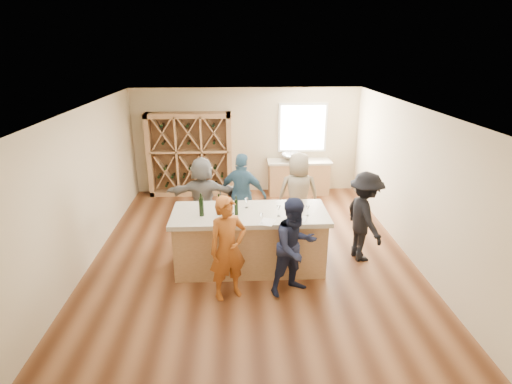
{
  "coord_description": "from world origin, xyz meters",
  "views": [
    {
      "loc": [
        -0.24,
        -7.02,
        3.82
      ],
      "look_at": [
        0.1,
        0.2,
        1.15
      ],
      "focal_mm": 28.0,
      "sensor_mm": 36.0,
      "label": 1
    }
  ],
  "objects_px": {
    "person_near_left": "(228,249)",
    "sink": "(292,157)",
    "wine_bottle_c": "(219,207)",
    "person_near_right": "(295,247)",
    "wine_rack": "(190,155)",
    "person_far_mid": "(243,195)",
    "wine_bottle_d": "(224,209)",
    "wine_bottle_a": "(201,207)",
    "person_far_left": "(203,196)",
    "tasting_counter_base": "(250,242)",
    "wine_bottle_e": "(236,207)",
    "person_far_right": "(298,194)",
    "person_server": "(364,217)"
  },
  "relations": [
    {
      "from": "person_far_right",
      "to": "person_far_left",
      "type": "height_order",
      "value": "person_far_right"
    },
    {
      "from": "sink",
      "to": "person_near_right",
      "type": "height_order",
      "value": "person_near_right"
    },
    {
      "from": "wine_bottle_a",
      "to": "wine_bottle_d",
      "type": "relative_size",
      "value": 1.17
    },
    {
      "from": "wine_bottle_c",
      "to": "person_far_mid",
      "type": "height_order",
      "value": "person_far_mid"
    },
    {
      "from": "wine_rack",
      "to": "person_far_mid",
      "type": "height_order",
      "value": "wine_rack"
    },
    {
      "from": "person_far_mid",
      "to": "person_server",
      "type": "bearing_deg",
      "value": 172.17
    },
    {
      "from": "person_far_left",
      "to": "sink",
      "type": "bearing_deg",
      "value": -133.94
    },
    {
      "from": "wine_rack",
      "to": "wine_bottle_a",
      "type": "height_order",
      "value": "wine_rack"
    },
    {
      "from": "wine_bottle_a",
      "to": "wine_bottle_c",
      "type": "xyz_separation_m",
      "value": [
        0.3,
        0.03,
        -0.02
      ]
    },
    {
      "from": "wine_bottle_a",
      "to": "wine_bottle_d",
      "type": "distance_m",
      "value": 0.4
    },
    {
      "from": "wine_bottle_a",
      "to": "person_far_mid",
      "type": "bearing_deg",
      "value": 64.68
    },
    {
      "from": "tasting_counter_base",
      "to": "wine_bottle_a",
      "type": "bearing_deg",
      "value": -171.53
    },
    {
      "from": "wine_rack",
      "to": "tasting_counter_base",
      "type": "height_order",
      "value": "wine_rack"
    },
    {
      "from": "sink",
      "to": "wine_bottle_c",
      "type": "relative_size",
      "value": 1.82
    },
    {
      "from": "wine_rack",
      "to": "wine_bottle_a",
      "type": "bearing_deg",
      "value": -81.09
    },
    {
      "from": "tasting_counter_base",
      "to": "person_near_right",
      "type": "relative_size",
      "value": 1.59
    },
    {
      "from": "sink",
      "to": "person_near_right",
      "type": "bearing_deg",
      "value": -96.86
    },
    {
      "from": "person_far_right",
      "to": "wine_bottle_e",
      "type": "bearing_deg",
      "value": 49.94
    },
    {
      "from": "person_near_right",
      "to": "wine_bottle_e",
      "type": "bearing_deg",
      "value": 114.69
    },
    {
      "from": "wine_bottle_e",
      "to": "person_server",
      "type": "bearing_deg",
      "value": 7.49
    },
    {
      "from": "wine_rack",
      "to": "person_near_left",
      "type": "distance_m",
      "value": 4.9
    },
    {
      "from": "person_far_mid",
      "to": "wine_bottle_e",
      "type": "bearing_deg",
      "value": 105.54
    },
    {
      "from": "sink",
      "to": "wine_bottle_a",
      "type": "relative_size",
      "value": 1.65
    },
    {
      "from": "wine_bottle_d",
      "to": "person_near_right",
      "type": "xyz_separation_m",
      "value": [
        1.12,
        -0.64,
        -0.4
      ]
    },
    {
      "from": "sink",
      "to": "wine_bottle_e",
      "type": "xyz_separation_m",
      "value": [
        -1.48,
        -3.92,
        0.2
      ]
    },
    {
      "from": "wine_rack",
      "to": "person_far_left",
      "type": "relative_size",
      "value": 1.31
    },
    {
      "from": "person_far_right",
      "to": "person_far_left",
      "type": "relative_size",
      "value": 1.06
    },
    {
      "from": "person_near_right",
      "to": "wine_rack",
      "type": "bearing_deg",
      "value": 87.21
    },
    {
      "from": "wine_bottle_c",
      "to": "person_near_right",
      "type": "distance_m",
      "value": 1.48
    },
    {
      "from": "wine_bottle_d",
      "to": "person_far_right",
      "type": "bearing_deg",
      "value": 46.07
    },
    {
      "from": "wine_bottle_d",
      "to": "wine_bottle_e",
      "type": "bearing_deg",
      "value": 22.43
    },
    {
      "from": "wine_bottle_c",
      "to": "wine_bottle_e",
      "type": "distance_m",
      "value": 0.29
    },
    {
      "from": "wine_bottle_e",
      "to": "tasting_counter_base",
      "type": "bearing_deg",
      "value": 23.97
    },
    {
      "from": "wine_bottle_a",
      "to": "person_far_right",
      "type": "relative_size",
      "value": 0.19
    },
    {
      "from": "sink",
      "to": "person_near_left",
      "type": "xyz_separation_m",
      "value": [
        -1.62,
        -4.71,
        -0.16
      ]
    },
    {
      "from": "wine_bottle_d",
      "to": "person_near_right",
      "type": "relative_size",
      "value": 0.17
    },
    {
      "from": "wine_bottle_a",
      "to": "wine_bottle_c",
      "type": "bearing_deg",
      "value": 6.34
    },
    {
      "from": "wine_bottle_a",
      "to": "person_near_right",
      "type": "bearing_deg",
      "value": -24.92
    },
    {
      "from": "person_far_left",
      "to": "wine_bottle_d",
      "type": "bearing_deg",
      "value": 106.39
    },
    {
      "from": "wine_bottle_c",
      "to": "wine_bottle_d",
      "type": "distance_m",
      "value": 0.13
    },
    {
      "from": "person_near_right",
      "to": "person_far_left",
      "type": "bearing_deg",
      "value": 97.91
    },
    {
      "from": "wine_bottle_e",
      "to": "person_far_left",
      "type": "relative_size",
      "value": 0.16
    },
    {
      "from": "person_near_right",
      "to": "person_server",
      "type": "bearing_deg",
      "value": 8.62
    },
    {
      "from": "wine_bottle_e",
      "to": "person_near_left",
      "type": "bearing_deg",
      "value": -99.88
    },
    {
      "from": "person_near_left",
      "to": "sink",
      "type": "bearing_deg",
      "value": 46.25
    },
    {
      "from": "tasting_counter_base",
      "to": "wine_bottle_e",
      "type": "height_order",
      "value": "wine_bottle_e"
    },
    {
      "from": "wine_bottle_c",
      "to": "person_far_mid",
      "type": "distance_m",
      "value": 1.59
    },
    {
      "from": "sink",
      "to": "wine_bottle_e",
      "type": "bearing_deg",
      "value": -110.72
    },
    {
      "from": "wine_rack",
      "to": "sink",
      "type": "height_order",
      "value": "wine_rack"
    },
    {
      "from": "person_far_mid",
      "to": "wine_bottle_d",
      "type": "bearing_deg",
      "value": 98.69
    }
  ]
}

